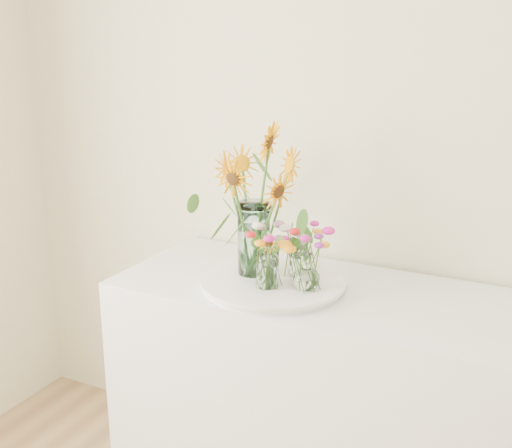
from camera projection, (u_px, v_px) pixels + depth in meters
name	position (u px, v px, depth m)	size (l,w,h in m)	color
counter	(315.00, 405.00, 2.31)	(1.40, 0.60, 0.90)	white
tray	(273.00, 284.00, 2.19)	(0.47, 0.47, 0.03)	white
mason_jar	(254.00, 239.00, 2.20)	(0.11, 0.11, 0.26)	#BFF0E7
sunflower_bouquet	(254.00, 201.00, 2.17)	(0.59, 0.59, 0.53)	orange
small_vase_a	(267.00, 270.00, 2.10)	(0.07, 0.07, 0.13)	white
wildflower_posy_a	(268.00, 257.00, 2.09)	(0.19, 0.19, 0.22)	#FF9C16
small_vase_b	(306.00, 271.00, 2.08)	(0.09, 0.09, 0.13)	white
wildflower_posy_b	(307.00, 258.00, 2.07)	(0.20, 0.20, 0.22)	#FF9C16
small_vase_c	(298.00, 260.00, 2.21)	(0.07, 0.07, 0.11)	white
wildflower_posy_c	(298.00, 248.00, 2.19)	(0.21, 0.21, 0.20)	#FF9C16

